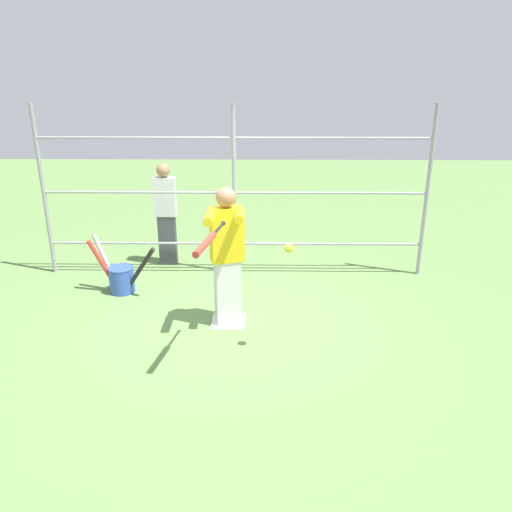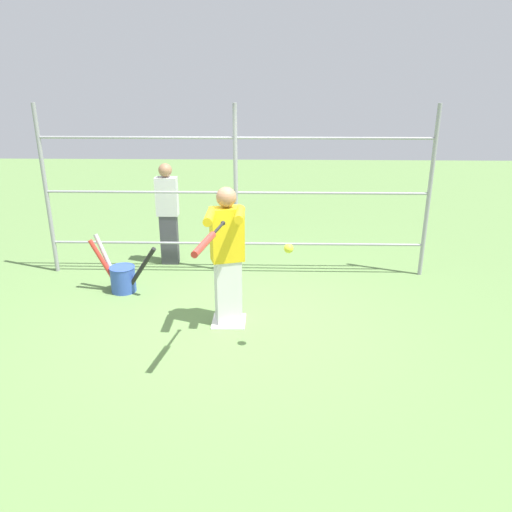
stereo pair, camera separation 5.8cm
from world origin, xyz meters
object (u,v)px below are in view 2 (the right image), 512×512
batter (227,253)px  softball_in_flight (289,248)px  bat_bucket (122,277)px  bystander_behind_fence (168,213)px  baseball_bat_swinging (207,241)px

batter → softball_in_flight: 1.00m
bat_bucket → batter: bearing=149.9°
batter → bystander_behind_fence: bearing=-61.6°
baseball_bat_swinging → bat_bucket: bearing=-52.6°
baseball_bat_swinging → softball_in_flight: (-0.78, -0.30, -0.17)m
batter → softball_in_flight: (-0.68, 0.67, 0.30)m
softball_in_flight → batter: bearing=-45.0°
batter → bystander_behind_fence: size_ratio=1.05×
batter → baseball_bat_swinging: size_ratio=1.82×
baseball_bat_swinging → bat_bucket: size_ratio=0.93×
bystander_behind_fence → batter: bearing=118.4°
batter → bat_bucket: size_ratio=1.69×
softball_in_flight → bystander_behind_fence: bystander_behind_fence is taller
batter → bystander_behind_fence: batter is taller
baseball_bat_swinging → softball_in_flight: 0.85m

